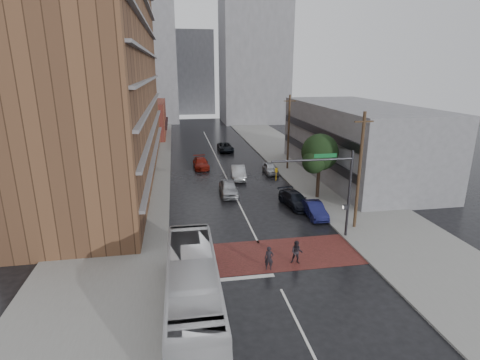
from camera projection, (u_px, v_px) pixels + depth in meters
name	position (u px, v px, depth m)	size (l,w,h in m)	color
ground	(266.00, 259.00, 27.14)	(160.00, 160.00, 0.00)	black
crosswalk	(264.00, 255.00, 27.61)	(14.00, 5.00, 0.02)	maroon
sidewalk_west	(135.00, 174.00, 48.85)	(9.00, 90.00, 0.15)	gray
sidewalk_east	(304.00, 166.00, 52.60)	(9.00, 90.00, 0.15)	gray
apartment_block	(103.00, 62.00, 43.52)	(10.00, 44.00, 28.00)	brown
storefront_west	(145.00, 119.00, 75.18)	(8.00, 16.00, 7.00)	brown
building_east	(356.00, 140.00, 47.43)	(11.00, 26.00, 9.00)	gray
distant_tower_west	(140.00, 57.00, 93.94)	(18.00, 16.00, 32.00)	gray
distant_tower_east	(254.00, 48.00, 92.26)	(16.00, 14.00, 36.00)	gray
distant_tower_center	(193.00, 73.00, 113.42)	(12.00, 10.00, 24.00)	gray
street_tree	(320.00, 155.00, 38.54)	(4.20, 4.10, 6.90)	#332319
signal_mast	(333.00, 182.00, 29.10)	(6.50, 0.30, 7.20)	#2D2D33
utility_pole_near	(359.00, 171.00, 30.88)	(1.60, 0.26, 10.00)	#473321
utility_pole_far	(289.00, 132.00, 49.77)	(1.60, 0.26, 10.00)	#473321
transit_bus	(193.00, 289.00, 20.49)	(2.79, 11.94, 3.33)	silver
pedestrian_a	(269.00, 258.00, 25.46)	(0.61, 0.40, 1.68)	black
pedestrian_b	(297.00, 252.00, 26.26)	(0.83, 0.65, 1.71)	black
car_travel_a	(228.00, 188.00, 40.57)	(1.89, 4.69, 1.60)	#A7AAAF
car_travel_b	(238.00, 173.00, 46.56)	(1.71, 4.90, 1.62)	#AFB3B7
car_travel_c	(201.00, 163.00, 51.71)	(1.98, 4.88, 1.42)	maroon
suv_travel	(225.00, 147.00, 62.15)	(2.30, 5.00, 1.39)	black
car_parked_near	(314.00, 210.00, 34.65)	(1.47, 4.22, 1.39)	#131543
car_parked_mid	(295.00, 200.00, 37.26)	(1.98, 4.86, 1.41)	black
car_parked_far	(270.00, 168.00, 49.08)	(1.63, 4.04, 1.38)	#AFB3B8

